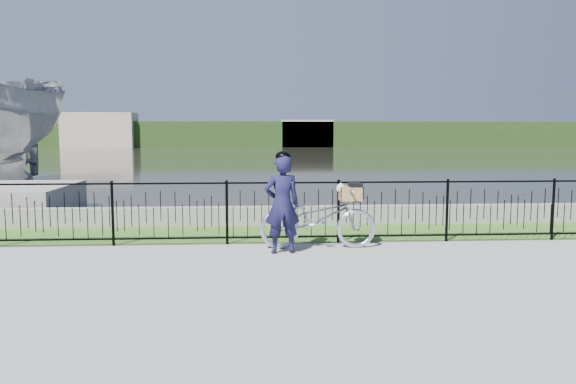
{
  "coord_description": "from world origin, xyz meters",
  "views": [
    {
      "loc": [
        -0.55,
        -8.32,
        2.04
      ],
      "look_at": [
        0.05,
        1.0,
        1.0
      ],
      "focal_mm": 35.0,
      "sensor_mm": 36.0,
      "label": 1
    }
  ],
  "objects": [
    {
      "name": "far_building_right",
      "position": [
        6.0,
        58.5,
        1.6
      ],
      "size": [
        6.0,
        3.0,
        3.2
      ],
      "primitive_type": "cube",
      "color": "#AB9B89",
      "rests_on": "ground"
    },
    {
      "name": "ground",
      "position": [
        0.0,
        0.0,
        0.0
      ],
      "size": [
        120.0,
        120.0,
        0.0
      ],
      "primitive_type": "plane",
      "color": "gray",
      "rests_on": "ground"
    },
    {
      "name": "water",
      "position": [
        0.0,
        33.0,
        0.0
      ],
      "size": [
        120.0,
        120.0,
        0.0
      ],
      "primitive_type": "plane",
      "color": "black",
      "rests_on": "ground"
    },
    {
      "name": "grass_strip",
      "position": [
        0.0,
        2.6,
        0.0
      ],
      "size": [
        60.0,
        2.0,
        0.01
      ],
      "primitive_type": "cube",
      "color": "#3B6720",
      "rests_on": "ground"
    },
    {
      "name": "far_building_left",
      "position": [
        -18.0,
        58.0,
        2.0
      ],
      "size": [
        8.0,
        4.0,
        4.0
      ],
      "primitive_type": "cube",
      "color": "#AB9B89",
      "rests_on": "ground"
    },
    {
      "name": "quay_wall",
      "position": [
        0.0,
        3.6,
        0.2
      ],
      "size": [
        60.0,
        0.3,
        0.4
      ],
      "primitive_type": "cube",
      "color": "gray",
      "rests_on": "ground"
    },
    {
      "name": "bicycle_rig",
      "position": [
        0.59,
        1.18,
        0.53
      ],
      "size": [
        2.0,
        0.7,
        1.15
      ],
      "color": "silver",
      "rests_on": "ground"
    },
    {
      "name": "far_treeline",
      "position": [
        0.0,
        60.0,
        1.5
      ],
      "size": [
        120.0,
        6.0,
        3.0
      ],
      "primitive_type": "cube",
      "color": "#223B16",
      "rests_on": "ground"
    },
    {
      "name": "fence",
      "position": [
        0.0,
        1.6,
        0.58
      ],
      "size": [
        14.0,
        0.06,
        1.15
      ],
      "primitive_type": null,
      "color": "black",
      "rests_on": "ground"
    },
    {
      "name": "cyclist",
      "position": [
        -0.06,
        0.84,
        0.84
      ],
      "size": [
        0.64,
        0.47,
        1.69
      ],
      "color": "#151437",
      "rests_on": "ground"
    }
  ]
}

